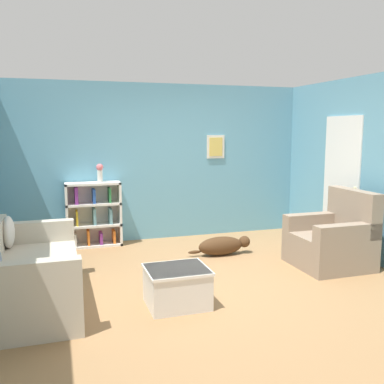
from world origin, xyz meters
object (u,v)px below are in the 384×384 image
coffee_table (177,286)px  couch (27,276)px  recliner_chair (333,240)px  dog (223,246)px  bookshelf (94,215)px  vase (100,172)px

coffee_table → couch: bearing=162.4°
recliner_chair → dog: size_ratio=1.08×
couch → bookshelf: 2.37m
dog → vase: vase is taller
recliner_chair → dog: bearing=143.5°
vase → bookshelf: bearing=169.5°
dog → vase: size_ratio=3.30×
coffee_table → vase: 2.87m
coffee_table → dog: bearing=53.8°
bookshelf → dog: bearing=-32.2°
vase → dog: bearing=-33.4°
coffee_table → recliner_chair: bearing=15.0°
couch → bookshelf: (0.88, 2.20, 0.18)m
vase → couch: bearing=-114.6°
vase → coffee_table: bearing=-79.1°
dog → vase: bearing=146.6°
coffee_table → vase: bearing=100.9°
dog → bookshelf: bearing=147.8°
couch → vase: vase is taller
coffee_table → vase: vase is taller
recliner_chair → vase: bearing=145.2°
bookshelf → recliner_chair: 3.64m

